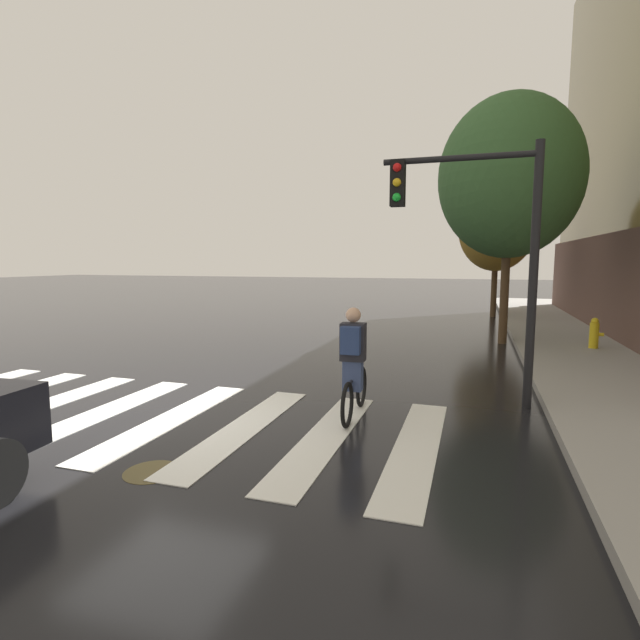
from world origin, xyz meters
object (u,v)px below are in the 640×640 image
manhole_cover (152,472)px  traffic_light_near (480,230)px  cyclist (353,364)px  street_tree_near (510,177)px  street_tree_mid (497,229)px  fire_hydrant (594,333)px

manhole_cover → traffic_light_near: size_ratio=0.15×
cyclist → traffic_light_near: size_ratio=0.41×
manhole_cover → street_tree_near: street_tree_near is taller
traffic_light_near → street_tree_mid: (0.73, 13.49, 0.83)m
traffic_light_near → fire_hydrant: size_ratio=5.38×
manhole_cover → street_tree_near: (4.20, 10.35, 4.66)m
cyclist → street_tree_near: size_ratio=0.25×
fire_hydrant → street_tree_near: street_tree_near is taller
fire_hydrant → cyclist: bearing=-123.9°
street_tree_mid → manhole_cover: bearing=-103.5°
traffic_light_near → street_tree_near: size_ratio=0.61×
cyclist → street_tree_mid: size_ratio=0.31×
manhole_cover → street_tree_mid: size_ratio=0.12×
street_tree_mid → cyclist: bearing=-99.3°
traffic_light_near → street_tree_near: (0.77, 6.44, 1.80)m
street_tree_mid → fire_hydrant: bearing=-74.9°
cyclist → street_tree_near: street_tree_near is taller
manhole_cover → cyclist: bearing=55.6°
manhole_cover → street_tree_mid: bearing=76.5°
traffic_light_near → street_tree_near: 6.73m
cyclist → street_tree_mid: (2.45, 14.90, 2.84)m
cyclist → traffic_light_near: (1.72, 1.41, 2.02)m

